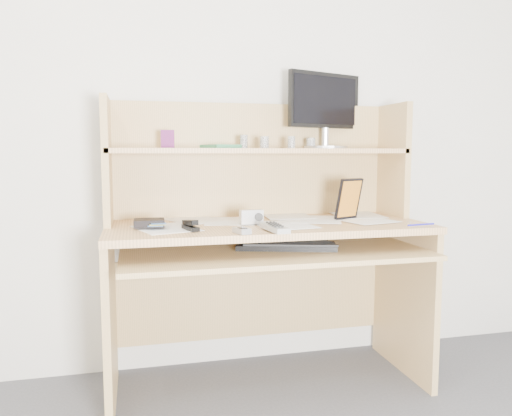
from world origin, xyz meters
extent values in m
cube|color=beige|center=(0.00, 1.80, 1.25)|extent=(3.60, 0.04, 2.50)
cube|color=tan|center=(0.00, 1.48, 0.73)|extent=(1.40, 0.60, 0.03)
cube|color=tan|center=(-0.68, 1.48, 0.36)|extent=(0.03, 0.56, 0.72)
cube|color=tan|center=(0.68, 1.48, 0.36)|extent=(0.03, 0.56, 0.72)
cube|color=tan|center=(0.00, 1.77, 0.34)|extent=(1.34, 0.02, 0.41)
cube|color=tan|center=(0.00, 1.36, 0.64)|extent=(1.28, 0.55, 0.02)
cube|color=tan|center=(0.00, 1.77, 1.02)|extent=(1.40, 0.02, 0.55)
cube|color=tan|center=(-0.68, 1.63, 1.02)|extent=(0.03, 0.30, 0.55)
cube|color=tan|center=(0.68, 1.63, 1.02)|extent=(0.03, 0.30, 0.55)
cube|color=tan|center=(0.00, 1.63, 1.07)|extent=(1.38, 0.30, 0.02)
cube|color=white|center=(0.00, 1.48, 0.75)|extent=(1.32, 0.54, 0.01)
cube|color=black|center=(0.06, 1.39, 0.66)|extent=(0.45, 0.27, 0.02)
cube|color=black|center=(0.06, 1.39, 0.68)|extent=(0.42, 0.25, 0.01)
cube|color=#9C9C97|center=(-0.04, 1.24, 0.77)|extent=(0.07, 0.20, 0.02)
cube|color=#B6B6B8|center=(-0.17, 1.22, 0.77)|extent=(0.06, 0.09, 0.02)
cube|color=black|center=(-0.36, 1.35, 0.77)|extent=(0.06, 0.13, 0.04)
cube|color=black|center=(-0.52, 1.45, 0.77)|extent=(0.13, 0.11, 0.03)
cube|color=#FFF643|center=(-0.07, 1.49, 0.76)|extent=(0.10, 0.10, 0.01)
cube|color=#B9B9BC|center=(-0.08, 1.44, 0.79)|extent=(0.10, 0.05, 0.06)
cube|color=black|center=(0.39, 1.48, 0.85)|extent=(0.13, 0.07, 0.19)
cylinder|color=#1917B0|center=(0.60, 1.22, 0.76)|extent=(0.13, 0.03, 0.01)
cube|color=maroon|center=(-0.42, 1.64, 1.12)|extent=(0.06, 0.03, 0.08)
cube|color=#35855C|center=(-0.17, 1.70, 1.09)|extent=(0.18, 0.21, 0.02)
cylinder|color=black|center=(0.02, 1.60, 1.11)|extent=(0.05, 0.05, 0.06)
cylinder|color=silver|center=(0.15, 1.60, 1.11)|extent=(0.04, 0.04, 0.06)
cylinder|color=black|center=(0.27, 1.68, 1.11)|extent=(0.05, 0.05, 0.05)
cylinder|color=silver|center=(-0.07, 1.65, 1.11)|extent=(0.05, 0.05, 0.06)
cylinder|color=silver|center=(0.35, 1.68, 1.09)|extent=(0.21, 0.21, 0.01)
cylinder|color=silver|center=(0.35, 1.69, 1.14)|extent=(0.04, 0.04, 0.09)
cube|color=black|center=(0.35, 1.71, 1.32)|extent=(0.41, 0.17, 0.27)
cube|color=black|center=(0.35, 1.70, 1.32)|extent=(0.37, 0.13, 0.23)
camera|label=1|loc=(-0.57, -0.64, 1.06)|focal=35.00mm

